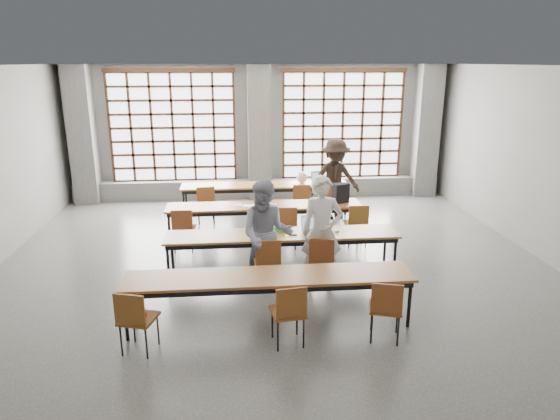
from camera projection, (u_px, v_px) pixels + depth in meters
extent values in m
plane|color=#4A4A48|center=(276.00, 278.00, 8.57)|extent=(11.00, 11.00, 0.00)
plane|color=silver|center=(276.00, 66.00, 7.56)|extent=(11.00, 11.00, 0.00)
plane|color=#62625F|center=(259.00, 132.00, 13.31)|extent=(10.00, 0.00, 10.00)
plane|color=#62625F|center=(358.00, 397.00, 2.82)|extent=(10.00, 0.00, 10.00)
cube|color=#535350|center=(82.00, 136.00, 12.65)|extent=(0.60, 0.55, 3.50)
cube|color=#535350|center=(259.00, 133.00, 13.05)|extent=(0.60, 0.55, 3.50)
cube|color=#535350|center=(426.00, 131.00, 13.44)|extent=(0.60, 0.55, 3.50)
cube|color=white|center=(173.00, 127.00, 13.05)|extent=(3.20, 0.02, 2.80)
cube|color=black|center=(173.00, 128.00, 12.98)|extent=(3.20, 0.05, 2.80)
cube|color=black|center=(176.00, 182.00, 13.39)|extent=(3.32, 0.07, 0.10)
cube|color=black|center=(169.00, 70.00, 12.56)|extent=(3.32, 0.07, 0.10)
cube|color=white|center=(342.00, 125.00, 13.45)|extent=(3.20, 0.02, 2.80)
cube|color=black|center=(343.00, 126.00, 13.37)|extent=(3.20, 0.05, 2.80)
cube|color=black|center=(341.00, 179.00, 13.79)|extent=(3.32, 0.07, 0.10)
cube|color=black|center=(345.00, 70.00, 12.96)|extent=(3.32, 0.07, 0.10)
cube|color=#535350|center=(260.00, 188.00, 13.55)|extent=(9.80, 0.35, 0.50)
cube|color=brown|center=(265.00, 185.00, 11.98)|extent=(4.00, 0.70, 0.04)
cube|color=black|center=(265.00, 187.00, 12.00)|extent=(3.90, 0.64, 0.08)
cylinder|color=black|center=(184.00, 205.00, 11.64)|extent=(0.05, 0.05, 0.69)
cylinder|color=black|center=(186.00, 198.00, 12.19)|extent=(0.05, 0.05, 0.69)
cylinder|color=black|center=(346.00, 201.00, 11.97)|extent=(0.05, 0.05, 0.69)
cylinder|color=black|center=(341.00, 195.00, 12.53)|extent=(0.05, 0.05, 0.69)
cube|color=brown|center=(264.00, 206.00, 10.27)|extent=(4.00, 0.70, 0.04)
cube|color=black|center=(264.00, 208.00, 10.29)|extent=(3.90, 0.64, 0.08)
cylinder|color=black|center=(169.00, 230.00, 9.93)|extent=(0.05, 0.05, 0.69)
cylinder|color=black|center=(173.00, 221.00, 10.49)|extent=(0.05, 0.05, 0.69)
cylinder|color=black|center=(358.00, 224.00, 10.27)|extent=(0.05, 0.05, 0.69)
cylinder|color=black|center=(352.00, 216.00, 10.82)|extent=(0.05, 0.05, 0.69)
cube|color=brown|center=(282.00, 235.00, 8.57)|extent=(4.00, 0.70, 0.04)
cube|color=black|center=(282.00, 238.00, 8.58)|extent=(3.90, 0.64, 0.08)
cylinder|color=black|center=(168.00, 265.00, 8.23)|extent=(0.05, 0.05, 0.69)
cylinder|color=black|center=(172.00, 252.00, 8.78)|extent=(0.05, 0.05, 0.69)
cylinder|color=black|center=(395.00, 257.00, 8.56)|extent=(0.05, 0.05, 0.69)
cylinder|color=black|center=(385.00, 245.00, 9.12)|extent=(0.05, 0.05, 0.69)
cube|color=brown|center=(269.00, 277.00, 6.90)|extent=(4.00, 0.70, 0.04)
cube|color=black|center=(269.00, 281.00, 6.91)|extent=(3.90, 0.64, 0.08)
cylinder|color=black|center=(126.00, 317.00, 6.56)|extent=(0.05, 0.05, 0.69)
cylinder|color=black|center=(134.00, 297.00, 7.11)|extent=(0.05, 0.05, 0.69)
cylinder|color=black|center=(409.00, 304.00, 6.89)|extent=(0.05, 0.05, 0.69)
cylinder|color=black|center=(396.00, 286.00, 7.45)|extent=(0.05, 0.05, 0.69)
cube|color=brown|center=(206.00, 203.00, 11.40)|extent=(0.46, 0.46, 0.04)
cube|color=brown|center=(206.00, 196.00, 11.15)|extent=(0.40, 0.07, 0.40)
cylinder|color=black|center=(206.00, 213.00, 11.47)|extent=(0.02, 0.02, 0.45)
cube|color=brown|center=(301.00, 201.00, 11.60)|extent=(0.44, 0.44, 0.04)
cube|color=brown|center=(302.00, 193.00, 11.34)|extent=(0.40, 0.05, 0.40)
cylinder|color=black|center=(301.00, 210.00, 11.66)|extent=(0.02, 0.02, 0.45)
cube|color=maroon|center=(335.00, 200.00, 11.67)|extent=(0.45, 0.45, 0.04)
cube|color=maroon|center=(336.00, 193.00, 11.41)|extent=(0.40, 0.06, 0.40)
cylinder|color=black|center=(334.00, 209.00, 11.73)|extent=(0.02, 0.02, 0.45)
cube|color=brown|center=(184.00, 228.00, 9.68)|extent=(0.44, 0.44, 0.04)
cube|color=brown|center=(182.00, 220.00, 9.43)|extent=(0.40, 0.05, 0.40)
cylinder|color=black|center=(185.00, 239.00, 9.75)|extent=(0.02, 0.02, 0.45)
cube|color=brown|center=(286.00, 225.00, 9.86)|extent=(0.44, 0.44, 0.04)
cube|color=brown|center=(287.00, 217.00, 9.60)|extent=(0.40, 0.05, 0.40)
cylinder|color=black|center=(286.00, 236.00, 9.92)|extent=(0.02, 0.02, 0.45)
cube|color=brown|center=(356.00, 223.00, 9.98)|extent=(0.42, 0.42, 0.04)
cube|color=brown|center=(359.00, 215.00, 9.73)|extent=(0.40, 0.03, 0.40)
cylinder|color=black|center=(355.00, 234.00, 10.05)|extent=(0.02, 0.02, 0.45)
cube|color=brown|center=(267.00, 261.00, 8.09)|extent=(0.45, 0.45, 0.04)
cube|color=brown|center=(269.00, 253.00, 7.84)|extent=(0.40, 0.06, 0.40)
cylinder|color=black|center=(267.00, 274.00, 8.16)|extent=(0.02, 0.02, 0.45)
cube|color=maroon|center=(322.00, 260.00, 8.17)|extent=(0.50, 0.50, 0.04)
cube|color=maroon|center=(322.00, 251.00, 7.91)|extent=(0.40, 0.11, 0.40)
cylinder|color=black|center=(321.00, 272.00, 8.23)|extent=(0.02, 0.02, 0.45)
cube|color=brown|center=(138.00, 319.00, 6.30)|extent=(0.52, 0.52, 0.04)
cube|color=brown|center=(129.00, 310.00, 6.04)|extent=(0.39, 0.14, 0.40)
cylinder|color=black|center=(140.00, 334.00, 6.36)|extent=(0.02, 0.02, 0.45)
cube|color=brown|center=(288.00, 312.00, 6.47)|extent=(0.47, 0.47, 0.04)
cube|color=brown|center=(292.00, 303.00, 6.21)|extent=(0.40, 0.08, 0.40)
cylinder|color=black|center=(288.00, 327.00, 6.53)|extent=(0.02, 0.02, 0.45)
cube|color=maroon|center=(386.00, 308.00, 6.58)|extent=(0.52, 0.52, 0.04)
cube|color=maroon|center=(387.00, 299.00, 6.32)|extent=(0.39, 0.14, 0.40)
cylinder|color=black|center=(385.00, 323.00, 6.64)|extent=(0.02, 0.02, 0.45)
imported|color=silver|center=(322.00, 231.00, 8.08)|extent=(0.68, 0.46, 1.84)
imported|color=#19214B|center=(267.00, 235.00, 8.01)|extent=(0.95, 0.78, 1.79)
imported|color=black|center=(335.00, 179.00, 11.58)|extent=(1.33, 0.93, 1.88)
cube|color=#B6B6BB|center=(313.00, 231.00, 8.65)|extent=(0.40, 0.32, 0.02)
cube|color=black|center=(314.00, 231.00, 8.64)|extent=(0.33, 0.23, 0.00)
cube|color=#B6B6BB|center=(311.00, 222.00, 8.75)|extent=(0.37, 0.13, 0.26)
cube|color=#8AB1EF|center=(311.00, 224.00, 8.75)|extent=(0.31, 0.10, 0.21)
cube|color=#B2B2B7|center=(320.00, 182.00, 12.14)|extent=(0.42, 0.35, 0.02)
cube|color=black|center=(320.00, 182.00, 12.12)|extent=(0.34, 0.25, 0.00)
cube|color=#B2B2B7|center=(318.00, 176.00, 12.23)|extent=(0.36, 0.16, 0.26)
cube|color=#93B2FF|center=(318.00, 177.00, 12.22)|extent=(0.31, 0.13, 0.21)
ellipsoid|color=silver|center=(337.00, 231.00, 8.62)|extent=(0.12, 0.10, 0.04)
cube|color=#338F2E|center=(279.00, 230.00, 8.62)|extent=(0.26, 0.15, 0.09)
cube|color=black|center=(293.00, 235.00, 8.48)|extent=(0.14, 0.09, 0.01)
cube|color=silver|center=(235.00, 205.00, 10.26)|extent=(0.34, 0.28, 0.00)
cube|color=white|center=(250.00, 206.00, 10.19)|extent=(0.35, 0.29, 0.00)
cube|color=silver|center=(269.00, 205.00, 10.28)|extent=(0.35, 0.30, 0.00)
cube|color=black|center=(341.00, 193.00, 10.40)|extent=(0.37, 0.30, 0.40)
ellipsoid|color=silver|center=(302.00, 177.00, 12.06)|extent=(0.27, 0.22, 0.29)
cube|color=#AF2F15|center=(138.00, 315.00, 6.28)|extent=(0.22, 0.15, 0.06)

